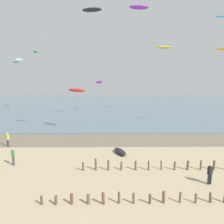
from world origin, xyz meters
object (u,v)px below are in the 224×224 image
at_px(person_by_waterline, 8,139).
at_px(kite_aloft_2, 19,60).
at_px(grounded_kite, 120,151).
at_px(kite_aloft_3, 92,10).
at_px(person_left_flank, 13,156).
at_px(kite_aloft_4, 139,7).
at_px(kite_aloft_0, 77,90).
at_px(kite_aloft_1, 45,40).
at_px(person_nearest_camera, 210,173).
at_px(kite_aloft_7, 224,49).
at_px(kite_aloft_10, 99,82).
at_px(kite_aloft_8, 17,62).
at_px(kite_aloft_5, 220,16).
at_px(kite_aloft_6, 35,52).
at_px(kite_aloft_11, 164,47).

bearing_deg(person_by_waterline, kite_aloft_2, 105.38).
distance_m(grounded_kite, kite_aloft_3, 18.00).
distance_m(person_left_flank, kite_aloft_4, 30.96).
bearing_deg(kite_aloft_0, kite_aloft_1, -18.12).
relative_size(person_nearest_camera, grounded_kite, 0.70).
bearing_deg(kite_aloft_4, kite_aloft_7, -23.36).
xyz_separation_m(kite_aloft_1, kite_aloft_4, (18.48, -6.89, 4.24)).
bearing_deg(kite_aloft_10, kite_aloft_8, 66.10).
relative_size(person_nearest_camera, person_left_flank, 1.00).
distance_m(kite_aloft_5, kite_aloft_8, 44.44).
height_order(person_nearest_camera, person_left_flank, same).
height_order(kite_aloft_0, kite_aloft_2, kite_aloft_2).
distance_m(kite_aloft_7, kite_aloft_10, 27.38).
relative_size(kite_aloft_0, kite_aloft_6, 1.10).
height_order(person_left_flank, kite_aloft_10, kite_aloft_10).
bearing_deg(kite_aloft_7, kite_aloft_11, 138.66).
distance_m(grounded_kite, kite_aloft_6, 37.70).
bearing_deg(kite_aloft_7, kite_aloft_4, -169.11).
bearing_deg(kite_aloft_2, kite_aloft_8, 40.64).
distance_m(person_nearest_camera, kite_aloft_11, 37.83).
height_order(person_nearest_camera, kite_aloft_2, kite_aloft_2).
xyz_separation_m(kite_aloft_8, kite_aloft_10, (19.24, 0.65, -4.62)).
bearing_deg(kite_aloft_5, kite_aloft_1, -164.25).
distance_m(person_left_flank, kite_aloft_3, 19.67).
bearing_deg(person_by_waterline, kite_aloft_0, 46.48).
xyz_separation_m(kite_aloft_10, kite_aloft_11, (14.96, -1.47, 7.89)).
relative_size(kite_aloft_1, kite_aloft_2, 1.02).
height_order(kite_aloft_2, kite_aloft_7, kite_aloft_7).
xyz_separation_m(kite_aloft_7, kite_aloft_10, (-20.66, 17.08, -5.57)).
distance_m(kite_aloft_3, kite_aloft_7, 21.65).
bearing_deg(kite_aloft_5, kite_aloft_8, -170.35).
bearing_deg(kite_aloft_3, kite_aloft_10, -78.22).
bearing_deg(kite_aloft_7, kite_aloft_8, -173.78).
relative_size(kite_aloft_0, kite_aloft_11, 1.08).
relative_size(kite_aloft_7, kite_aloft_8, 0.89).
bearing_deg(kite_aloft_3, kite_aloft_4, -114.34).
xyz_separation_m(kite_aloft_1, kite_aloft_6, (-4.12, 6.30, -1.69)).
height_order(person_by_waterline, kite_aloft_4, kite_aloft_4).
distance_m(person_left_flank, kite_aloft_1, 30.63).
xyz_separation_m(person_by_waterline, kite_aloft_0, (7.39, 7.78, 5.51)).
distance_m(person_left_flank, kite_aloft_6, 36.23).
relative_size(kite_aloft_2, kite_aloft_3, 0.73).
xyz_separation_m(kite_aloft_1, kite_aloft_5, (34.61, -2.87, 3.86)).
xyz_separation_m(kite_aloft_6, kite_aloft_10, (15.04, -0.30, -7.09)).
relative_size(kite_aloft_5, kite_aloft_6, 0.55).
distance_m(person_by_waterline, kite_aloft_4, 29.51).
relative_size(kite_aloft_3, kite_aloft_4, 0.75).
xyz_separation_m(person_left_flank, kite_aloft_4, (14.35, 19.42, 19.37)).
bearing_deg(kite_aloft_11, kite_aloft_3, 56.56).
height_order(person_by_waterline, kite_aloft_2, kite_aloft_2).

